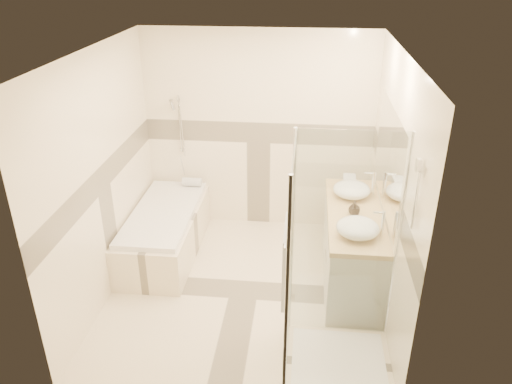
# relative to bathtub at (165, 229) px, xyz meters

# --- Properties ---
(room) EXTENTS (2.82, 3.02, 2.52)m
(room) POSITION_rel_bathtub_xyz_m (1.08, -0.64, 0.95)
(room) COLOR beige
(room) RESTS_ON ground
(bathtub) EXTENTS (0.75, 1.70, 0.56)m
(bathtub) POSITION_rel_bathtub_xyz_m (0.00, 0.00, 0.00)
(bathtub) COLOR #F5E4C4
(bathtub) RESTS_ON ground
(vanity) EXTENTS (0.58, 1.62, 0.85)m
(vanity) POSITION_rel_bathtub_xyz_m (2.15, -0.35, 0.12)
(vanity) COLOR white
(vanity) RESTS_ON ground
(shower_enclosure) EXTENTS (0.96, 0.93, 2.04)m
(shower_enclosure) POSITION_rel_bathtub_xyz_m (1.86, -1.62, 0.20)
(shower_enclosure) COLOR #F5E4C4
(shower_enclosure) RESTS_ON ground
(vessel_sink_near) EXTENTS (0.40, 0.40, 0.16)m
(vessel_sink_near) POSITION_rel_bathtub_xyz_m (2.13, 0.01, 0.62)
(vessel_sink_near) COLOR white
(vessel_sink_near) RESTS_ON vanity
(vessel_sink_far) EXTENTS (0.41, 0.41, 0.16)m
(vessel_sink_far) POSITION_rel_bathtub_xyz_m (2.13, -0.82, 0.62)
(vessel_sink_far) COLOR white
(vessel_sink_far) RESTS_ON vanity
(faucet_near) EXTENTS (0.12, 0.03, 0.30)m
(faucet_near) POSITION_rel_bathtub_xyz_m (2.34, 0.01, 0.72)
(faucet_near) COLOR silver
(faucet_near) RESTS_ON vanity
(faucet_far) EXTENTS (0.11, 0.03, 0.27)m
(faucet_far) POSITION_rel_bathtub_xyz_m (2.35, -0.82, 0.70)
(faucet_far) COLOR silver
(faucet_far) RESTS_ON vanity
(amenity_bottle_a) EXTENTS (0.07, 0.08, 0.16)m
(amenity_bottle_a) POSITION_rel_bathtub_xyz_m (2.13, -0.46, 0.62)
(amenity_bottle_a) COLOR black
(amenity_bottle_a) RESTS_ON vanity
(amenity_bottle_b) EXTENTS (0.16, 0.16, 0.15)m
(amenity_bottle_b) POSITION_rel_bathtub_xyz_m (2.13, -0.41, 0.62)
(amenity_bottle_b) COLOR black
(amenity_bottle_b) RESTS_ON vanity
(folded_towels) EXTENTS (0.15, 0.24, 0.07)m
(folded_towels) POSITION_rel_bathtub_xyz_m (2.13, 0.35, 0.58)
(folded_towels) COLOR silver
(folded_towels) RESTS_ON vanity
(rolled_towel) EXTENTS (0.24, 0.11, 0.11)m
(rolled_towel) POSITION_rel_bathtub_xyz_m (0.19, 0.69, 0.31)
(rolled_towel) COLOR silver
(rolled_towel) RESTS_ON bathtub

